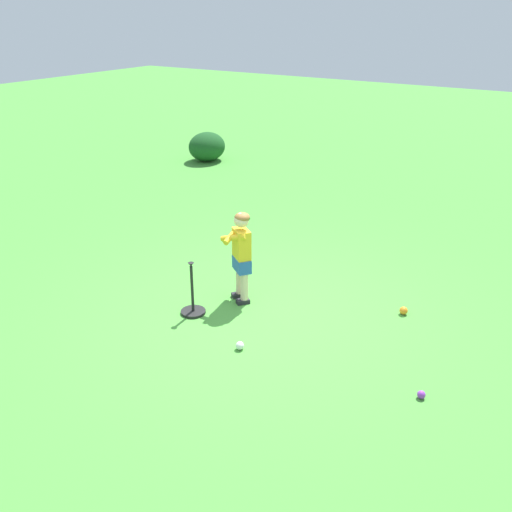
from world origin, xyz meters
name	(u,v)px	position (x,y,z in m)	size (l,w,h in m)	color
ground_plane	(267,316)	(0.00, 0.00, 0.00)	(40.00, 40.00, 0.00)	#479338
child_batter	(241,248)	(-0.46, 0.18, 0.65)	(0.36, 0.63, 1.08)	#232328
play_ball_by_bucket	(404,311)	(1.27, 0.87, 0.05)	(0.09, 0.09, 0.09)	orange
play_ball_far_left	(240,346)	(0.13, -0.72, 0.04)	(0.09, 0.09, 0.09)	white
play_ball_behind_batter	(421,395)	(1.92, -0.50, 0.04)	(0.08, 0.08, 0.08)	purple
batting_tee	(193,305)	(-0.73, -0.39, 0.10)	(0.28, 0.28, 0.62)	black
shrub_left_background	(207,147)	(-4.75, 5.16, 0.31)	(0.75, 0.86, 0.62)	#194C1E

